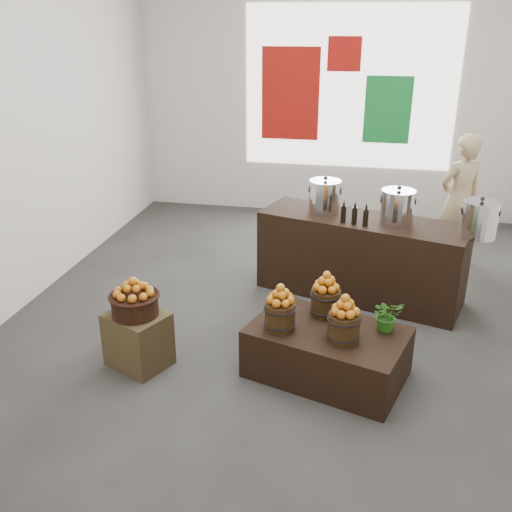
% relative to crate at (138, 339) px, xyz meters
% --- Properties ---
extents(ground, '(7.00, 7.00, 0.00)m').
position_rel_crate_xyz_m(ground, '(1.28, 1.38, -0.26)').
color(ground, '#383735').
rests_on(ground, ground).
extents(back_wall, '(6.00, 0.04, 4.00)m').
position_rel_crate_xyz_m(back_wall, '(1.28, 4.88, 1.74)').
color(back_wall, beige).
rests_on(back_wall, ground).
extents(back_opening, '(3.20, 0.02, 2.40)m').
position_rel_crate_xyz_m(back_opening, '(1.58, 4.86, 1.74)').
color(back_opening, white).
rests_on(back_opening, back_wall).
extents(deco_red_left, '(0.90, 0.04, 1.40)m').
position_rel_crate_xyz_m(deco_red_left, '(0.68, 4.85, 1.64)').
color(deco_red_left, '#99110B').
rests_on(deco_red_left, back_wall).
extents(deco_green_right, '(0.70, 0.04, 1.00)m').
position_rel_crate_xyz_m(deco_green_right, '(2.18, 4.85, 1.44)').
color(deco_green_right, '#12782E').
rests_on(deco_green_right, back_wall).
extents(deco_red_upper, '(0.50, 0.04, 0.50)m').
position_rel_crate_xyz_m(deco_red_upper, '(1.48, 4.85, 2.24)').
color(deco_red_upper, '#99110B').
rests_on(deco_red_upper, back_wall).
extents(crate, '(0.65, 0.61, 0.52)m').
position_rel_crate_xyz_m(crate, '(0.00, 0.00, 0.00)').
color(crate, brown).
rests_on(crate, ground).
extents(wicker_basket, '(0.42, 0.42, 0.19)m').
position_rel_crate_xyz_m(wicker_basket, '(0.00, 0.00, 0.36)').
color(wicker_basket, black).
rests_on(wicker_basket, crate).
extents(apples_in_basket, '(0.33, 0.33, 0.18)m').
position_rel_crate_xyz_m(apples_in_basket, '(0.00, 0.00, 0.54)').
color(apples_in_basket, '#9F1B05').
rests_on(apples_in_basket, wicker_basket).
extents(display_table, '(1.53, 1.19, 0.47)m').
position_rel_crate_xyz_m(display_table, '(1.72, 0.17, -0.03)').
color(display_table, black).
rests_on(display_table, ground).
extents(apple_bucket_front_left, '(0.27, 0.27, 0.25)m').
position_rel_crate_xyz_m(apple_bucket_front_left, '(1.30, 0.11, 0.33)').
color(apple_bucket_front_left, '#36220E').
rests_on(apple_bucket_front_left, display_table).
extents(apples_in_bucket_front_left, '(0.20, 0.20, 0.18)m').
position_rel_crate_xyz_m(apples_in_bucket_front_left, '(1.30, 0.11, 0.54)').
color(apples_in_bucket_front_left, '#9F1B05').
rests_on(apples_in_bucket_front_left, apple_bucket_front_left).
extents(apple_bucket_front_right, '(0.27, 0.27, 0.25)m').
position_rel_crate_xyz_m(apple_bucket_front_right, '(1.86, 0.02, 0.33)').
color(apple_bucket_front_right, '#36220E').
rests_on(apple_bucket_front_right, display_table).
extents(apples_in_bucket_front_right, '(0.20, 0.20, 0.18)m').
position_rel_crate_xyz_m(apples_in_bucket_front_right, '(1.86, 0.02, 0.54)').
color(apples_in_bucket_front_right, '#9F1B05').
rests_on(apples_in_bucket_front_right, apple_bucket_front_right).
extents(apple_bucket_rear, '(0.27, 0.27, 0.25)m').
position_rel_crate_xyz_m(apple_bucket_rear, '(1.67, 0.45, 0.33)').
color(apple_bucket_rear, '#36220E').
rests_on(apple_bucket_rear, display_table).
extents(apples_in_bucket_rear, '(0.20, 0.20, 0.18)m').
position_rel_crate_xyz_m(apples_in_bucket_rear, '(1.67, 0.45, 0.54)').
color(apples_in_bucket_rear, '#9F1B05').
rests_on(apples_in_bucket_rear, apple_bucket_rear).
extents(herb_garnish_right, '(0.33, 0.31, 0.29)m').
position_rel_crate_xyz_m(herb_garnish_right, '(2.22, 0.27, 0.35)').
color(herb_garnish_right, '#1F5511').
rests_on(herb_garnish_right, display_table).
extents(herb_garnish_left, '(0.14, 0.12, 0.24)m').
position_rel_crate_xyz_m(herb_garnish_left, '(1.27, 0.43, 0.32)').
color(herb_garnish_left, '#1F5511').
rests_on(herb_garnish_left, display_table).
extents(counter, '(2.40, 1.35, 0.94)m').
position_rel_crate_xyz_m(counter, '(1.95, 1.88, 0.21)').
color(counter, black).
rests_on(counter, ground).
extents(stock_pot_left, '(0.35, 0.35, 0.35)m').
position_rel_crate_xyz_m(stock_pot_left, '(1.50, 2.01, 0.85)').
color(stock_pot_left, silver).
rests_on(stock_pot_left, counter).
extents(stock_pot_center, '(0.35, 0.35, 0.35)m').
position_rel_crate_xyz_m(stock_pot_center, '(2.30, 1.77, 0.85)').
color(stock_pot_center, silver).
rests_on(stock_pot_center, counter).
extents(stock_pot_right, '(0.35, 0.35, 0.35)m').
position_rel_crate_xyz_m(stock_pot_right, '(3.09, 1.54, 0.85)').
color(stock_pot_right, silver).
rests_on(stock_pot_right, counter).
extents(oil_cruets, '(0.26, 0.13, 0.26)m').
position_rel_crate_xyz_m(oil_cruets, '(1.88, 1.66, 0.81)').
color(oil_cruets, black).
rests_on(oil_cruets, counter).
extents(shopper, '(0.74, 0.67, 1.71)m').
position_rel_crate_xyz_m(shopper, '(3.12, 3.08, 0.59)').
color(shopper, tan).
rests_on(shopper, ground).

